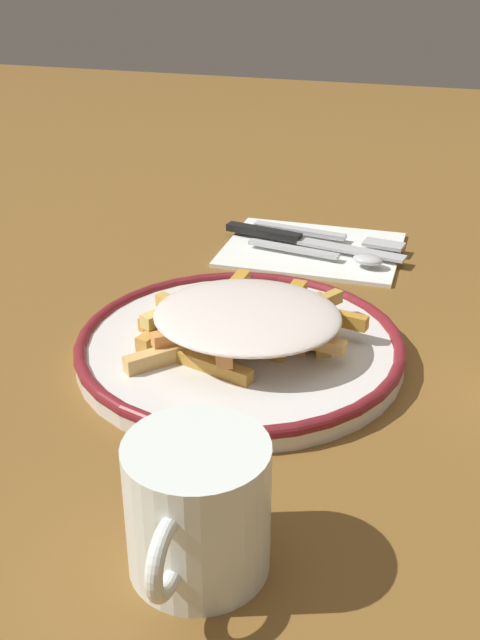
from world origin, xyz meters
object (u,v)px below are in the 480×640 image
fork (328,235)px  napkin (312,248)px  plate (240,346)px  coffee_mug (197,508)px  fries_heap (243,319)px  spoon (338,255)px  knife (297,239)px

fork → napkin: bearing=-24.7°
plate → coffee_mug: size_ratio=2.57×
coffee_mug → napkin: bearing=-175.4°
fries_heap → plate: bearing=-115.7°
spoon → coffee_mug: coffee_mug is taller
plate → spoon: 0.22m
plate → napkin: plate is taller
fries_heap → napkin: fries_heap is taller
fries_heap → knife: size_ratio=0.93×
spoon → coffee_mug: bearing=0.5°
fork → spoon: 0.06m
fork → knife: size_ratio=0.84×
coffee_mug → fork: bearing=-177.0°
fries_heap → knife: bearing=-176.8°
spoon → fries_heap: bearing=-10.1°
fries_heap → fork: 0.28m
fries_heap → knife: (-0.26, -0.01, -0.03)m
plate → napkin: 0.25m
coffee_mug → knife: bearing=-173.3°
fork → knife: knife is taller
plate → coffee_mug: (0.23, 0.05, 0.03)m
fries_heap → coffee_mug: bearing=10.5°
fork → plate: bearing=-4.1°
knife → coffee_mug: size_ratio=1.97×
fries_heap → spoon: 0.22m
fork → coffee_mug: 0.51m
fries_heap → knife: fries_heap is taller
plate → fries_heap: bearing=64.3°
napkin → spoon: 0.05m
fries_heap → fork: fries_heap is taller
plate → knife: (-0.25, -0.01, 0.00)m
fries_heap → fork: size_ratio=1.10×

